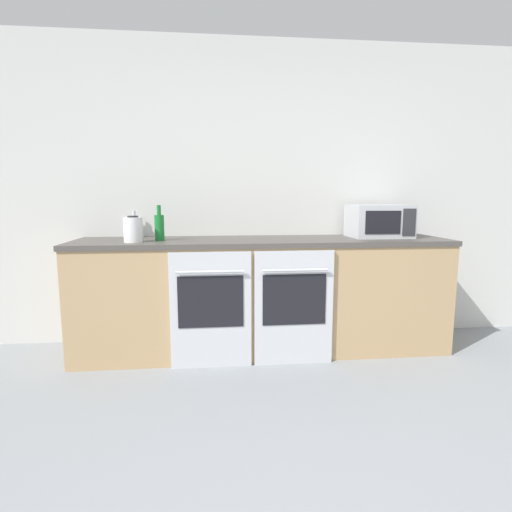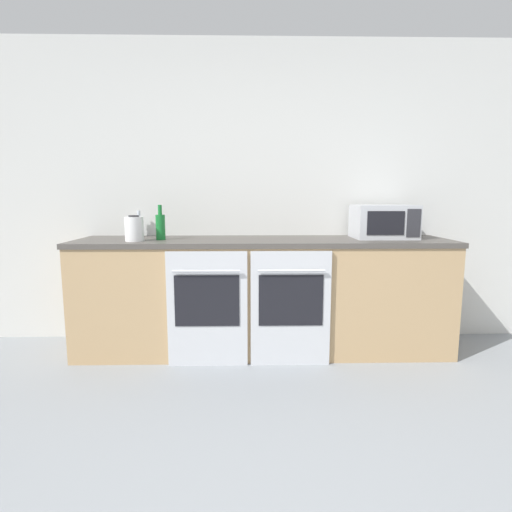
% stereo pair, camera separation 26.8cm
% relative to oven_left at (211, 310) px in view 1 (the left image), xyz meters
% --- Properties ---
extents(wall_back, '(10.00, 0.06, 2.60)m').
position_rel_oven_left_xyz_m(wall_back, '(0.43, 0.69, 0.85)').
color(wall_back, silver).
rests_on(wall_back, ground_plane).
extents(counter_back, '(3.02, 0.67, 0.93)m').
position_rel_oven_left_xyz_m(counter_back, '(0.43, 0.34, 0.02)').
color(counter_back, tan).
rests_on(counter_back, ground_plane).
extents(oven_left, '(0.60, 0.06, 0.88)m').
position_rel_oven_left_xyz_m(oven_left, '(0.00, 0.00, 0.00)').
color(oven_left, silver).
rests_on(oven_left, ground_plane).
extents(oven_right, '(0.60, 0.06, 0.88)m').
position_rel_oven_left_xyz_m(oven_right, '(0.62, 0.00, 0.00)').
color(oven_right, silver).
rests_on(oven_right, ground_plane).
extents(microwave, '(0.49, 0.38, 0.27)m').
position_rel_oven_left_xyz_m(microwave, '(1.43, 0.39, 0.62)').
color(microwave, '#B7BABF').
rests_on(microwave, counter_back).
extents(bottle_green, '(0.07, 0.07, 0.28)m').
position_rel_oven_left_xyz_m(bottle_green, '(-0.39, 0.31, 0.59)').
color(bottle_green, '#19722D').
rests_on(bottle_green, counter_back).
extents(bottle_clear, '(0.07, 0.07, 0.22)m').
position_rel_oven_left_xyz_m(bottle_clear, '(-0.64, 0.59, 0.57)').
color(bottle_clear, silver).
rests_on(bottle_clear, counter_back).
extents(kettle, '(0.14, 0.14, 0.20)m').
position_rel_oven_left_xyz_m(kettle, '(-0.57, 0.20, 0.58)').
color(kettle, white).
rests_on(kettle, counter_back).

